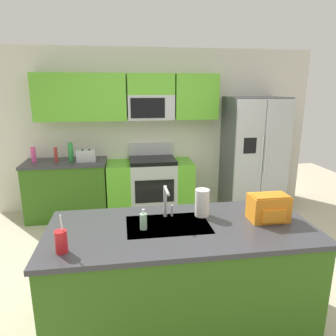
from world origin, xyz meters
TOP-DOWN VIEW (x-y plane):
  - ground_plane at (0.00, 0.00)m, footprint 9.00×9.00m
  - kitchen_wall_unit at (-0.14, 2.08)m, footprint 5.20×0.43m
  - back_counter at (-1.45, 1.80)m, footprint 1.23×0.63m
  - range_oven at (-0.15, 1.80)m, footprint 1.36×0.61m
  - refrigerator at (1.55, 1.73)m, footprint 0.90×0.76m
  - island_counter at (-0.13, -0.70)m, footprint 2.16×0.96m
  - toaster at (-1.12, 1.75)m, footprint 0.28×0.16m
  - pepper_mill at (-1.57, 1.80)m, footprint 0.05×0.05m
  - bottle_green at (-1.36, 1.81)m, footprint 0.08×0.08m
  - bottle_pink at (-1.90, 1.82)m, footprint 0.07×0.07m
  - sink_faucet at (-0.22, -0.51)m, footprint 0.08×0.21m
  - drink_cup_red at (-1.01, -0.98)m, footprint 0.08×0.08m
  - soap_dispenser at (-0.43, -0.71)m, footprint 0.06×0.06m
  - paper_towel_roll at (0.10, -0.51)m, footprint 0.12×0.12m
  - backpack at (0.63, -0.69)m, footprint 0.32×0.22m

SIDE VIEW (x-z plane):
  - ground_plane at x=0.00m, z-range 0.00..0.00m
  - range_oven at x=-0.15m, z-range -0.11..0.99m
  - back_counter at x=-1.45m, z-range 0.00..0.90m
  - island_counter at x=-0.13m, z-range 0.00..0.90m
  - refrigerator at x=1.55m, z-range 0.00..1.85m
  - soap_dispenser at x=-0.43m, z-range 0.88..1.05m
  - drink_cup_red at x=-1.01m, z-range 0.84..1.12m
  - toaster at x=-1.12m, z-range 0.90..1.08m
  - pepper_mill at x=-1.57m, z-range 0.90..1.12m
  - bottle_pink at x=-1.90m, z-range 0.90..1.13m
  - backpack at x=0.63m, z-range 0.90..1.13m
  - paper_towel_roll at x=0.10m, z-range 0.90..1.14m
  - bottle_green at x=-1.36m, z-range 0.90..1.18m
  - sink_faucet at x=-0.22m, z-range 0.93..1.21m
  - kitchen_wall_unit at x=-0.14m, z-range 0.17..2.77m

